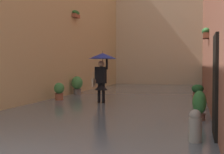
{
  "coord_description": "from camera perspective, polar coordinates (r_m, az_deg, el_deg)",
  "views": [
    {
      "loc": [
        -2.87,
        3.65,
        1.58
      ],
      "look_at": [
        0.29,
        -8.41,
        1.11
      ],
      "focal_mm": 51.96,
      "sensor_mm": 36.0,
      "label": 1
    }
  ],
  "objects": [
    {
      "name": "potted_plant_near_right",
      "position": [
        13.88,
        -9.29,
        -2.51
      ],
      "size": [
        0.43,
        0.43,
        0.82
      ],
      "color": "#9E563D",
      "rests_on": "ground_plane"
    },
    {
      "name": "mooring_bollard",
      "position": [
        6.48,
        14.44,
        -8.73
      ],
      "size": [
        0.25,
        0.25,
        0.73
      ],
      "color": "gray",
      "rests_on": "ground_plane"
    },
    {
      "name": "potted_plant_near_left",
      "position": [
        9.01,
        15.13,
        -4.99
      ],
      "size": [
        0.37,
        0.37,
        0.89
      ],
      "color": "brown",
      "rests_on": "ground_plane"
    },
    {
      "name": "potted_plant_far_right",
      "position": [
        16.34,
        -6.16,
        -1.37
      ],
      "size": [
        0.56,
        0.56,
        1.01
      ],
      "color": "#66605B",
      "rests_on": "ground_plane"
    },
    {
      "name": "person_wading",
      "position": [
        12.59,
        -1.78,
        1.87
      ],
      "size": [
        1.09,
        1.09,
        2.11
      ],
      "color": "#4C4233",
      "rests_on": "ground_plane"
    },
    {
      "name": "ground_plane",
      "position": [
        14.53,
        3.22,
        -4.09
      ],
      "size": [
        60.0,
        60.0,
        0.0
      ],
      "primitive_type": "plane",
      "color": "gray"
    },
    {
      "name": "building_facade_far",
      "position": [
        26.2,
        8.35,
        13.03
      ],
      "size": [
        10.13,
        1.8,
        13.07
      ],
      "primitive_type": "cube",
      "color": "beige",
      "rests_on": "ground_plane"
    },
    {
      "name": "potted_plant_far_left",
      "position": [
        14.71,
        14.82,
        -2.51
      ],
      "size": [
        0.52,
        0.52,
        0.72
      ],
      "color": "brown",
      "rests_on": "ground_plane"
    },
    {
      "name": "flood_water",
      "position": [
        14.53,
        3.22,
        -3.9
      ],
      "size": [
        7.33,
        27.02,
        0.1
      ],
      "primitive_type": "cube",
      "color": "slate",
      "rests_on": "ground_plane"
    }
  ]
}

